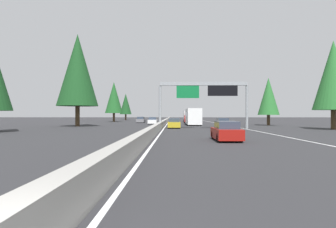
% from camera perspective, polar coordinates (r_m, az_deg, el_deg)
% --- Properties ---
extents(ground_plane, '(320.00, 320.00, 0.00)m').
position_cam_1_polar(ground_plane, '(62.10, -0.37, -1.95)').
color(ground_plane, '#262628').
extents(median_barrier, '(180.00, 0.56, 0.90)m').
position_cam_1_polar(median_barrier, '(82.08, -0.20, -1.20)').
color(median_barrier, gray).
rests_on(median_barrier, ground).
extents(shoulder_stripe_right, '(160.00, 0.16, 0.01)m').
position_cam_1_polar(shoulder_stripe_right, '(72.74, 8.96, -1.68)').
color(shoulder_stripe_right, silver).
rests_on(shoulder_stripe_right, ground).
extents(shoulder_stripe_median, '(160.00, 0.16, 0.01)m').
position_cam_1_polar(shoulder_stripe_median, '(72.09, 0.05, -1.70)').
color(shoulder_stripe_median, silver).
rests_on(shoulder_stripe_median, ground).
extents(sign_gantry_overhead, '(0.50, 12.68, 6.62)m').
position_cam_1_polar(sign_gantry_overhead, '(41.23, 7.27, 4.46)').
color(sign_gantry_overhead, gray).
rests_on(sign_gantry_overhead, ground).
extents(sedan_far_left, '(4.40, 1.80, 1.47)m').
position_cam_1_polar(sedan_far_left, '(22.22, 11.47, -3.43)').
color(sedan_far_left, maroon).
rests_on(sedan_far_left, ground).
extents(sedan_near_center, '(4.40, 1.80, 1.47)m').
position_cam_1_polar(sedan_near_center, '(44.13, 10.71, -1.80)').
color(sedan_near_center, black).
rests_on(sedan_near_center, ground).
extents(box_truck_far_right, '(8.50, 2.40, 2.95)m').
position_cam_1_polar(box_truck_far_right, '(79.63, 4.04, -0.40)').
color(box_truck_far_right, white).
rests_on(box_truck_far_right, ground).
extents(minivan_mid_left, '(5.00, 1.95, 1.69)m').
position_cam_1_polar(minivan_mid_left, '(102.96, 5.35, -0.71)').
color(minivan_mid_left, black).
rests_on(minivan_mid_left, ground).
extents(bus_distant_b, '(11.50, 2.55, 3.10)m').
position_cam_1_polar(bus_distant_b, '(55.56, 4.96, -0.39)').
color(bus_distant_b, white).
rests_on(bus_distant_b, ground).
extents(sedan_near_right, '(4.40, 1.80, 1.47)m').
position_cam_1_polar(sedan_near_right, '(42.10, 1.21, -1.88)').
color(sedan_near_right, '#AD931E').
rests_on(sedan_near_right, ground).
extents(pickup_mid_center, '(5.60, 2.00, 1.86)m').
position_cam_1_polar(pickup_mid_center, '(69.05, 4.08, -1.01)').
color(pickup_mid_center, red).
rests_on(pickup_mid_center, ground).
extents(oncoming_near, '(4.40, 1.80, 1.47)m').
position_cam_1_polar(oncoming_near, '(70.47, -5.40, -1.18)').
color(oncoming_near, slate).
rests_on(oncoming_near, ground).
extents(oncoming_far, '(4.40, 1.80, 1.47)m').
position_cam_1_polar(oncoming_far, '(60.31, -3.04, -1.36)').
color(oncoming_far, white).
rests_on(oncoming_far, ground).
extents(conifer_right_near, '(5.22, 5.22, 11.85)m').
position_cam_1_polar(conifer_right_near, '(44.33, 29.97, 6.67)').
color(conifer_right_near, '#4C3823').
rests_on(conifer_right_near, ground).
extents(conifer_right_mid, '(3.87, 3.87, 8.80)m').
position_cam_1_polar(conifer_right_mid, '(56.10, 19.30, 3.32)').
color(conifer_right_mid, '#4C3823').
rests_on(conifer_right_mid, ground).
extents(conifer_left_near, '(6.89, 6.89, 15.66)m').
position_cam_1_polar(conifer_left_near, '(51.60, -17.51, 8.30)').
color(conifer_left_near, '#4C3823').
rests_on(conifer_left_near, ground).
extents(conifer_left_mid, '(4.86, 4.86, 11.06)m').
position_cam_1_polar(conifer_left_mid, '(81.33, -10.69, 3.21)').
color(conifer_left_mid, '#4C3823').
rests_on(conifer_left_mid, ground).
extents(conifer_left_far, '(4.29, 4.29, 9.75)m').
position_cam_1_polar(conifer_left_far, '(107.09, -8.39, 1.97)').
color(conifer_left_far, '#4C3823').
rests_on(conifer_left_far, ground).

